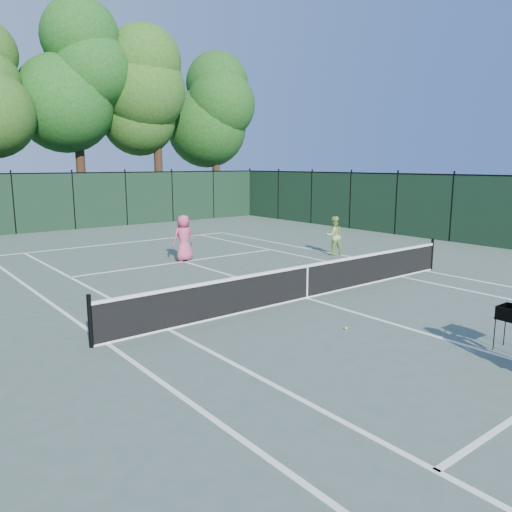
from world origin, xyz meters
TOP-DOWN VIEW (x-y plane):
  - ground at (0.00, 0.00)m, footprint 90.00×90.00m
  - sideline_doubles_left at (-5.49, 0.00)m, footprint 0.10×23.77m
  - sideline_doubles_right at (5.49, 0.00)m, footprint 0.10×23.77m
  - sideline_singles_left at (-4.12, 0.00)m, footprint 0.10×23.77m
  - sideline_singles_right at (4.12, 0.00)m, footprint 0.10×23.77m
  - baseline_far at (0.00, 11.88)m, footprint 10.97×0.10m
  - service_line_far at (0.00, 6.40)m, footprint 8.23×0.10m
  - center_service_line at (0.00, 0.00)m, footprint 0.10×12.80m
  - tennis_net at (0.00, 0.00)m, footprint 11.69×0.09m
  - fence_far at (0.00, 18.00)m, footprint 24.00×0.05m
  - tree_3 at (2.00, 22.30)m, footprint 7.00×7.00m
  - tree_4 at (7.00, 21.60)m, footprint 6.20×6.20m
  - tree_5 at (12.00, 22.10)m, footprint 5.80×5.80m
  - player_pink at (0.07, 6.51)m, footprint 0.85×0.57m
  - player_green at (5.29, 3.97)m, footprint 0.88×0.78m
  - loose_ball_midcourt at (-1.12, -2.37)m, footprint 0.07×0.07m

SIDE VIEW (x-z plane):
  - ground at x=0.00m, z-range 0.00..0.00m
  - sideline_doubles_left at x=-5.49m, z-range 0.00..0.01m
  - sideline_doubles_right at x=5.49m, z-range 0.00..0.01m
  - sideline_singles_left at x=-4.12m, z-range 0.00..0.01m
  - sideline_singles_right at x=4.12m, z-range 0.00..0.01m
  - baseline_far at x=0.00m, z-range 0.00..0.01m
  - service_line_far at x=0.00m, z-range 0.00..0.01m
  - center_service_line at x=0.00m, z-range 0.00..0.01m
  - loose_ball_midcourt at x=-1.12m, z-range 0.00..0.07m
  - tennis_net at x=0.00m, z-range -0.05..1.01m
  - player_green at x=5.29m, z-range 0.00..1.51m
  - player_pink at x=0.07m, z-range 0.00..1.70m
  - fence_far at x=0.00m, z-range 0.00..3.00m
  - tree_5 at x=12.00m, z-range 1.59..13.82m
  - tree_4 at x=7.00m, z-range 1.66..14.63m
  - tree_3 at x=2.00m, z-range 1.78..16.23m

